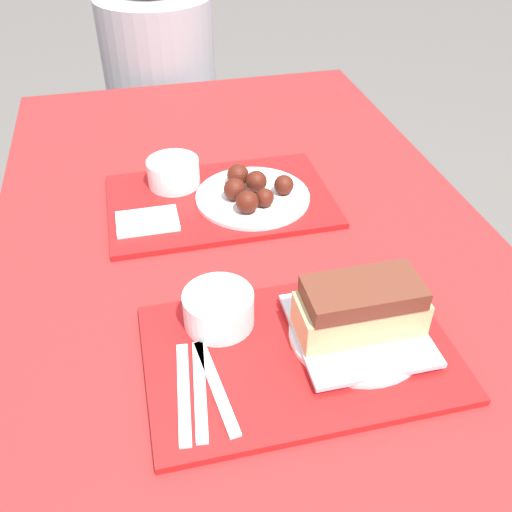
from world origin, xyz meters
TOP-DOWN VIEW (x-y plane):
  - ground_plane at (0.00, 0.00)m, footprint 12.00×12.00m
  - picnic_table at (0.00, 0.00)m, footprint 0.93×1.72m
  - picnic_bench_far at (0.00, 1.08)m, footprint 0.89×0.28m
  - tray_near at (0.01, -0.23)m, footprint 0.45×0.29m
  - tray_far at (-0.03, 0.20)m, footprint 0.45×0.29m
  - bowl_coleslaw_near at (-0.09, -0.14)m, footprint 0.11×0.11m
  - brisket_sandwich_plate at (0.10, -0.22)m, footprint 0.20×0.20m
  - plastic_fork_near at (-0.14, -0.26)m, footprint 0.04×0.17m
  - plastic_knife_near at (-0.12, -0.26)m, footprint 0.04×0.17m
  - plastic_spoon_near at (-0.16, -0.26)m, footprint 0.03×0.17m
  - bowl_coleslaw_far at (-0.11, 0.28)m, footprint 0.11×0.11m
  - wings_plate_far at (0.04, 0.19)m, footprint 0.23×0.23m
  - napkin_far at (-0.18, 0.15)m, footprint 0.12×0.08m
  - person_seated_across at (-0.07, 1.08)m, footprint 0.36×0.36m

SIDE VIEW (x-z plane):
  - ground_plane at x=0.00m, z-range 0.00..0.00m
  - picnic_bench_far at x=0.00m, z-range 0.16..0.61m
  - picnic_table at x=0.00m, z-range 0.29..1.04m
  - person_seated_across at x=-0.07m, z-range 0.39..1.07m
  - tray_near at x=0.01m, z-range 0.75..0.76m
  - tray_far at x=-0.03m, z-range 0.75..0.76m
  - plastic_fork_near at x=-0.14m, z-range 0.76..0.77m
  - plastic_knife_near at x=-0.12m, z-range 0.76..0.77m
  - plastic_spoon_near at x=-0.16m, z-range 0.76..0.77m
  - napkin_far at x=-0.18m, z-range 0.76..0.77m
  - wings_plate_far at x=0.04m, z-range 0.75..0.81m
  - bowl_coleslaw_near at x=-0.09m, z-range 0.77..0.82m
  - bowl_coleslaw_far at x=-0.11m, z-range 0.77..0.82m
  - brisket_sandwich_plate at x=0.10m, z-range 0.75..0.85m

